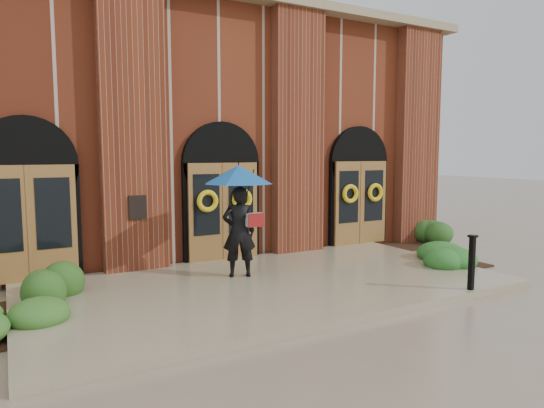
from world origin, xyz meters
TOP-DOWN VIEW (x-y plane):
  - ground at (0.00, 0.00)m, footprint 90.00×90.00m
  - landing at (0.00, 0.15)m, footprint 10.00×5.30m
  - church_building at (0.00, 8.78)m, footprint 16.20×12.53m
  - man_with_umbrella at (-0.41, 0.89)m, footprint 1.97×1.97m
  - metal_post at (3.23, -2.35)m, footprint 0.16×0.16m
  - hedge_wall_right at (5.91, 2.20)m, footprint 2.72×1.09m
  - hedge_front_right at (5.10, -0.09)m, footprint 1.59×1.36m

SIDE VIEW (x-z plane):
  - ground at x=0.00m, z-range 0.00..0.00m
  - landing at x=0.00m, z-range 0.00..0.15m
  - hedge_front_right at x=5.10m, z-range 0.00..0.56m
  - hedge_wall_right at x=5.91m, z-range 0.00..0.70m
  - metal_post at x=3.23m, z-range 0.18..1.30m
  - man_with_umbrella at x=-0.41m, z-range 0.65..3.13m
  - church_building at x=0.00m, z-range 0.00..7.00m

